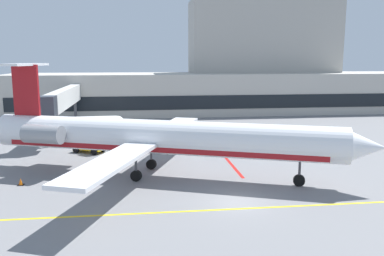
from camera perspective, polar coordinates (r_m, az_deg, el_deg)
name	(u,v)px	position (r m, az deg, el deg)	size (l,w,h in m)	color
ground	(237,203)	(28.54, 6.29, -10.41)	(120.00, 120.00, 0.11)	slate
terminal_building	(234,75)	(75.18, 5.94, 7.49)	(73.89, 13.65, 20.12)	#B7B2A8
jet_bridge_west	(62,100)	(55.04, -17.90, 3.79)	(2.40, 22.85, 5.82)	silver
regional_jet	(154,137)	(33.75, -5.36, -1.28)	(33.79, 25.13, 9.33)	white
baggage_tug	(92,145)	(43.61, -13.93, -2.33)	(3.58, 3.04, 1.80)	#E5B20C
pushback_tractor	(219,143)	(42.93, 3.87, -2.18)	(3.68, 3.25, 1.90)	#1E4CB2
fuel_tank	(95,124)	(53.72, -13.49, 0.52)	(7.61, 2.43, 2.40)	white
safety_cone_alpha	(21,182)	(34.54, -22.97, -7.02)	(0.47, 0.47, 0.55)	orange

